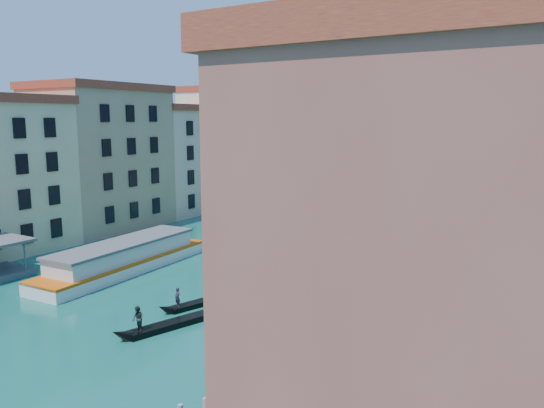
% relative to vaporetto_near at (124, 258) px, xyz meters
% --- Properties ---
extents(left_bank_palazzos, '(12.80, 128.40, 21.00)m').
position_rel_vaporetto_near_xyz_m(left_bank_palazzos, '(-19.21, 39.33, 8.32)').
color(left_bank_palazzos, beige).
rests_on(left_bank_palazzos, ground).
extents(quay, '(4.00, 140.00, 1.00)m').
position_rel_vaporetto_near_xyz_m(quay, '(28.79, 39.66, -0.88)').
color(quay, gray).
rests_on(quay, ground).
extents(restaurant_awnings, '(3.20, 44.55, 3.12)m').
position_rel_vaporetto_near_xyz_m(restaurant_awnings, '(28.97, -2.34, 1.61)').
color(restaurant_awnings, maroon).
rests_on(restaurant_awnings, ground).
extents(mooring_poles_right, '(1.44, 54.24, 3.20)m').
position_rel_vaporetto_near_xyz_m(mooring_poles_right, '(25.89, 3.46, -0.08)').
color(mooring_poles_right, brown).
rests_on(mooring_poles_right, ground).
extents(vaporetto_near, '(5.77, 20.84, 3.07)m').
position_rel_vaporetto_near_xyz_m(vaporetto_near, '(0.00, 0.00, 0.00)').
color(vaporetto_near, white).
rests_on(vaporetto_near, ground).
extents(vaporetto_far, '(7.11, 22.35, 3.27)m').
position_rel_vaporetto_near_xyz_m(vaporetto_far, '(5.98, 42.56, 0.09)').
color(vaporetto_far, silver).
rests_on(vaporetto_far, ground).
extents(gondola_fore, '(4.22, 10.72, 2.20)m').
position_rel_vaporetto_near_xyz_m(gondola_fore, '(13.39, -2.56, -1.01)').
color(gondola_fore, black).
rests_on(gondola_fore, ground).
extents(gondola_right, '(4.76, 12.26, 2.51)m').
position_rel_vaporetto_near_xyz_m(gondola_right, '(14.49, -7.64, -0.90)').
color(gondola_right, black).
rests_on(gondola_right, ground).
extents(gondola_far, '(3.99, 10.87, 1.57)m').
position_rel_vaporetto_near_xyz_m(gondola_far, '(17.44, 18.21, -1.06)').
color(gondola_far, black).
rests_on(gondola_far, ground).
extents(motorboat_mid, '(3.89, 6.57, 1.30)m').
position_rel_vaporetto_near_xyz_m(motorboat_mid, '(7.68, 8.96, -0.88)').
color(motorboat_mid, white).
rests_on(motorboat_mid, ground).
extents(motorboat_far, '(2.47, 7.56, 1.56)m').
position_rel_vaporetto_near_xyz_m(motorboat_far, '(12.46, 56.30, -0.77)').
color(motorboat_far, silver).
rests_on(motorboat_far, ground).
extents(blue_dock, '(5.37, 6.82, 0.50)m').
position_rel_vaporetto_near_xyz_m(blue_dock, '(25.29, -9.80, -1.13)').
color(blue_dock, '#1C5294').
rests_on(blue_dock, ground).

